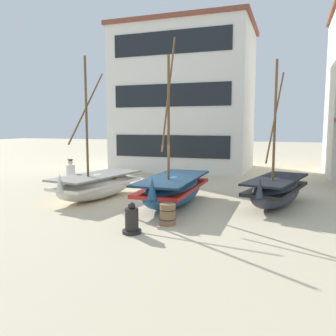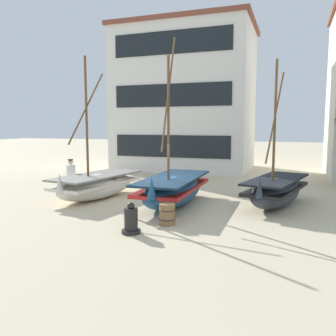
# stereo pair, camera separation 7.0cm
# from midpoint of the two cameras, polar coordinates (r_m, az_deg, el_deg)

# --- Properties ---
(ground_plane) EXTENTS (120.00, 120.00, 0.00)m
(ground_plane) POSITION_cam_midpoint_polar(r_m,az_deg,el_deg) (14.45, -1.46, -5.97)
(ground_plane) COLOR beige
(fishing_boat_near_left) EXTENTS (2.50, 4.81, 6.09)m
(fishing_boat_near_left) POSITION_cam_midpoint_polar(r_m,az_deg,el_deg) (15.88, -11.66, -2.72)
(fishing_boat_near_left) COLOR silver
(fishing_boat_near_left) RESTS_ON ground
(fishing_boat_centre_large) EXTENTS (1.97, 5.12, 6.68)m
(fishing_boat_centre_large) POSITION_cam_midpoint_polar(r_m,az_deg,el_deg) (14.33, 0.72, -3.47)
(fishing_boat_centre_large) COLOR #23517A
(fishing_boat_centre_large) RESTS_ON ground
(fishing_boat_far_right) EXTENTS (2.53, 4.60, 5.69)m
(fishing_boat_far_right) POSITION_cam_midpoint_polar(r_m,az_deg,el_deg) (14.74, 17.07, -3.50)
(fishing_boat_far_right) COLOR #2D333D
(fishing_boat_far_right) RESTS_ON ground
(fisherman_by_hull) EXTENTS (0.39, 0.42, 1.68)m
(fisherman_by_hull) POSITION_cam_midpoint_polar(r_m,az_deg,el_deg) (16.85, -15.66, -1.49)
(fisherman_by_hull) COLOR #33333D
(fisherman_by_hull) RESTS_ON ground
(capstan_winch) EXTENTS (0.58, 0.58, 0.95)m
(capstan_winch) POSITION_cam_midpoint_polar(r_m,az_deg,el_deg) (10.68, -6.11, -8.56)
(capstan_winch) COLOR black
(capstan_winch) RESTS_ON ground
(wooden_barrel) EXTENTS (0.56, 0.56, 0.70)m
(wooden_barrel) POSITION_cam_midpoint_polar(r_m,az_deg,el_deg) (11.51, -0.22, -7.54)
(wooden_barrel) COLOR olive
(wooden_barrel) RESTS_ON ground
(harbor_building_main) EXTENTS (9.92, 6.93, 10.38)m
(harbor_building_main) POSITION_cam_midpoint_polar(r_m,az_deg,el_deg) (26.64, 2.70, 11.17)
(harbor_building_main) COLOR white
(harbor_building_main) RESTS_ON ground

